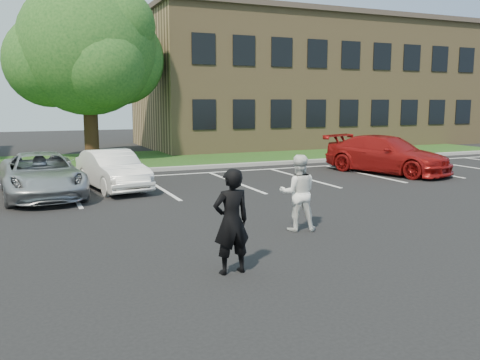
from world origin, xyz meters
name	(u,v)px	position (x,y,z in m)	size (l,w,h in m)	color
ground_plane	(260,250)	(0.00, 0.00, 0.00)	(90.00, 90.00, 0.00)	black
curb	(134,171)	(0.00, 12.00, 0.07)	(40.00, 0.30, 0.15)	gray
grass_strip	(117,161)	(0.00, 16.00, 0.04)	(44.00, 8.00, 0.08)	#0F410B
stall_lines	(190,181)	(1.40, 8.95, 0.01)	(34.00, 5.36, 0.01)	silver
office_building	(307,83)	(14.00, 21.99, 4.16)	(22.40, 10.40, 8.30)	olive
tree	(89,50)	(-0.90, 17.52, 5.35)	(7.80, 7.20, 8.80)	black
man_black_suit	(231,221)	(-1.03, -1.03, 0.90)	(0.66, 0.43, 1.80)	black
man_white_shirt	(298,193)	(1.45, 1.07, 0.86)	(0.84, 0.65, 1.72)	white
car_silver_minivan	(42,175)	(-3.69, 7.75, 0.67)	(2.23, 4.84, 1.35)	#ABAEB3
car_white_sedan	(112,170)	(-1.49, 8.20, 0.65)	(1.37, 3.94, 1.30)	white
car_red_compact	(387,155)	(9.41, 7.76, 0.76)	(2.12, 5.22, 1.51)	maroon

